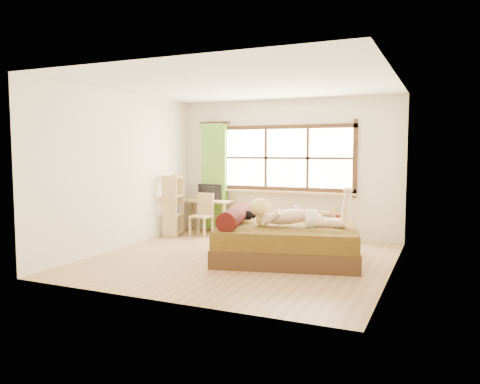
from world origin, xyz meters
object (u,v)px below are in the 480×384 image
at_px(desk, 207,204).
at_px(bookshelf, 173,205).
at_px(woman, 296,206).
at_px(kitten, 247,214).
at_px(pipe_shelf, 312,218).
at_px(chair, 203,212).
at_px(bed, 284,241).

height_order(desk, bookshelf, bookshelf).
relative_size(woman, bookshelf, 1.25).
distance_m(kitten, desk, 2.23).
distance_m(desk, pipe_shelf, 2.22).
distance_m(kitten, pipe_shelf, 1.83).
bearing_deg(woman, pipe_shelf, 83.43).
distance_m(kitten, bookshelf, 2.25).
xyz_separation_m(kitten, chair, (-1.47, 1.20, -0.19)).
xyz_separation_m(pipe_shelf, bookshelf, (-2.66, -0.71, 0.21)).
bearing_deg(desk, chair, -72.98).
distance_m(woman, desk, 3.00).
relative_size(bed, chair, 2.92).
bearing_deg(bed, desk, 129.29).
distance_m(chair, bookshelf, 0.61).
relative_size(desk, bookshelf, 0.92).
relative_size(woman, kitten, 4.67).
relative_size(kitten, bookshelf, 0.27).
bearing_deg(kitten, chair, 127.04).
xyz_separation_m(kitten, desk, (-1.57, 1.57, -0.07)).
bearing_deg(kitten, desk, 121.25).
distance_m(bed, bookshelf, 2.93).
distance_m(pipe_shelf, bookshelf, 2.77).
height_order(woman, bookshelf, bookshelf).
bearing_deg(bed, chair, 134.70).
relative_size(bed, pipe_shelf, 2.26).
bearing_deg(chair, desk, 107.02).
bearing_deg(bookshelf, pipe_shelf, 0.48).
height_order(bed, bookshelf, bookshelf).
bearing_deg(pipe_shelf, bookshelf, -166.64).
relative_size(woman, pipe_shelf, 1.36).
xyz_separation_m(desk, pipe_shelf, (2.21, 0.12, -0.19)).
relative_size(woman, chair, 1.76).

